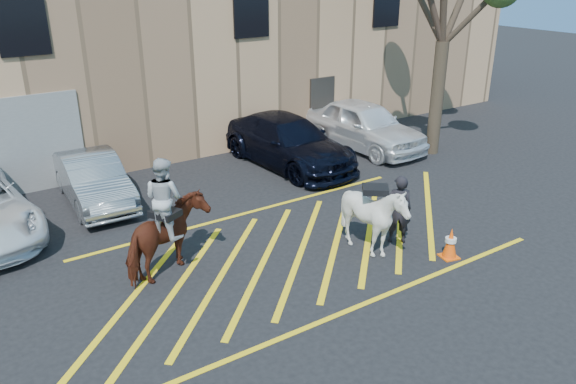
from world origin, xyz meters
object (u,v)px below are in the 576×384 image
car_blue_suv (288,141)px  saddled_white (374,218)px  handler (398,209)px  traffic_cone (450,243)px  mounted_bay (167,229)px  car_silver_sedan (93,179)px  car_white_suv (364,125)px

car_blue_suv → saddled_white: 6.38m
car_blue_suv → handler: (-0.89, -6.03, 0.06)m
traffic_cone → handler: bearing=110.3°
mounted_bay → saddled_white: 4.55m
car_silver_sedan → car_white_suv: bearing=-0.0°
mounted_bay → saddled_white: bearing=-22.1°
car_silver_sedan → handler: handler is taller
car_blue_suv → saddled_white: bearing=-110.1°
car_blue_suv → handler: size_ratio=3.21×
car_white_suv → saddled_white: bearing=-131.7°
car_white_suv → car_silver_sedan: bearing=175.4°
car_silver_sedan → car_white_suv: size_ratio=0.83×
mounted_bay → saddled_white: size_ratio=1.22×
car_blue_suv → mounted_bay: bearing=-147.6°
mounted_bay → saddled_white: (4.21, -1.71, -0.17)m
handler → traffic_cone: handler is taller
car_silver_sedan → car_blue_suv: 6.20m
saddled_white → traffic_cone: (1.33, -1.13, -0.52)m
saddled_white → traffic_cone: saddled_white is taller
car_silver_sedan → saddled_white: size_ratio=1.92×
handler → traffic_cone: (0.46, -1.24, -0.48)m
handler → traffic_cone: size_ratio=2.31×
saddled_white → handler: bearing=6.9°
car_blue_suv → car_white_suv: bearing=-4.5°
mounted_bay → car_white_suv: bearing=25.5°
car_white_suv → traffic_cone: car_white_suv is taller
handler → mounted_bay: 5.33m
car_silver_sedan → mounted_bay: (0.22, -4.76, 0.38)m
saddled_white → car_white_suv: bearing=50.7°
traffic_cone → mounted_bay: bearing=152.8°
car_white_suv → handler: handler is taller
car_silver_sedan → traffic_cone: car_silver_sedan is taller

